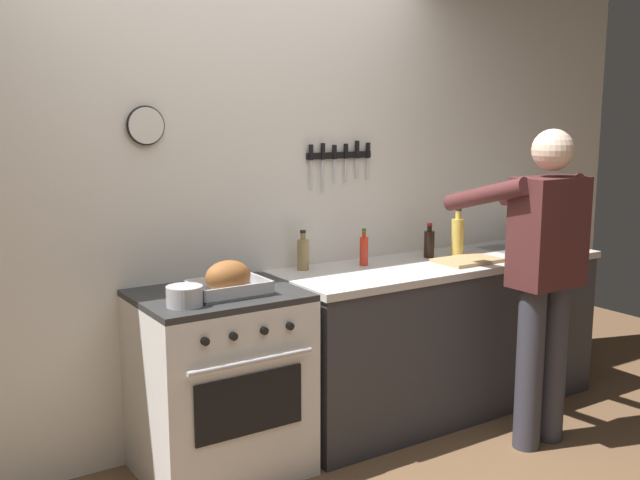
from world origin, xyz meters
The scene contains 11 objects.
wall_back centered at (0.00, 1.35, 1.30)m, with size 6.00×0.13×2.60m.
counter_block centered at (1.21, 0.99, 0.46)m, with size 2.03×0.65×0.90m.
stove centered at (-0.22, 0.99, 0.45)m, with size 0.76×0.67×0.90m.
person_cook centered at (1.33, 0.37, 0.95)m, with size 0.51×0.63×1.66m.
roasting_pan centered at (-0.19, 0.92, 0.97)m, with size 0.35×0.26×0.16m.
saucepan centered at (-0.45, 0.84, 0.94)m, with size 0.16×0.16×0.09m.
cutting_board centered at (1.28, 0.87, 0.91)m, with size 0.36×0.24×0.02m, color tan.
bottle_cooking_oil centered at (1.35, 1.02, 1.02)m, with size 0.08×0.08×0.29m.
bottle_soy_sauce centered at (1.19, 1.10, 0.98)m, with size 0.06×0.06×0.20m.
bottle_hot_sauce centered at (0.73, 1.12, 0.99)m, with size 0.05×0.05×0.21m.
bottle_vinegar centered at (0.39, 1.20, 0.99)m, with size 0.06×0.06×0.22m.
Camera 1 is at (-1.64, -2.08, 1.72)m, focal length 40.90 mm.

